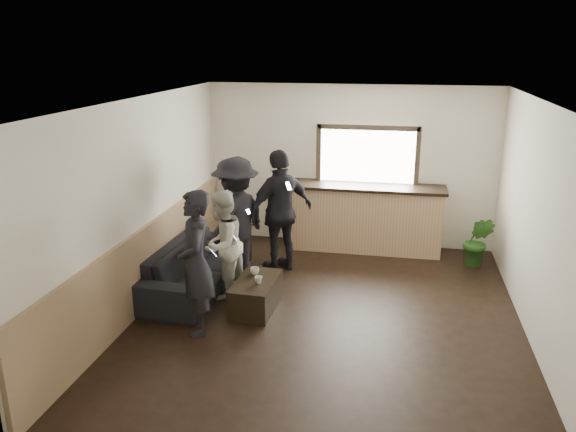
% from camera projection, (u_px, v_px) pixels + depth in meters
% --- Properties ---
extents(ground, '(5.00, 6.00, 0.01)m').
position_uv_depth(ground, '(326.00, 317.00, 7.39)').
color(ground, black).
extents(room_shell, '(5.01, 6.01, 2.80)m').
position_uv_depth(room_shell, '(270.00, 207.00, 7.09)').
color(room_shell, silver).
rests_on(room_shell, ground).
extents(bar_counter, '(2.70, 0.68, 2.13)m').
position_uv_depth(bar_counter, '(364.00, 214.00, 9.67)').
color(bar_counter, tan).
rests_on(bar_counter, ground).
extents(sofa, '(1.04, 2.37, 0.68)m').
position_uv_depth(sofa, '(197.00, 266.00, 8.19)').
color(sofa, black).
rests_on(sofa, ground).
extents(coffee_table, '(0.56, 0.95, 0.42)m').
position_uv_depth(coffee_table, '(256.00, 294.00, 7.57)').
color(coffee_table, black).
rests_on(coffee_table, ground).
extents(cup_a, '(0.13, 0.13, 0.10)m').
position_uv_depth(cup_a, '(255.00, 271.00, 7.69)').
color(cup_a, silver).
rests_on(cup_a, coffee_table).
extents(cup_b, '(0.14, 0.14, 0.10)m').
position_uv_depth(cup_b, '(259.00, 280.00, 7.40)').
color(cup_b, silver).
rests_on(cup_b, coffee_table).
extents(potted_plant, '(0.55, 0.49, 0.84)m').
position_uv_depth(potted_plant, '(478.00, 241.00, 8.97)').
color(potted_plant, '#2D6623').
rests_on(potted_plant, ground).
extents(person_a, '(0.65, 0.78, 1.81)m').
position_uv_depth(person_a, '(196.00, 263.00, 6.79)').
color(person_a, black).
rests_on(person_a, ground).
extents(person_b, '(0.73, 0.86, 1.54)m').
position_uv_depth(person_b, '(222.00, 245.00, 7.80)').
color(person_b, beige).
rests_on(person_b, ground).
extents(person_c, '(1.10, 1.38, 1.87)m').
position_uv_depth(person_c, '(236.00, 218.00, 8.43)').
color(person_c, black).
rests_on(person_c, ground).
extents(person_d, '(1.13, 1.14, 1.93)m').
position_uv_depth(person_d, '(281.00, 212.00, 8.66)').
color(person_d, black).
rests_on(person_d, ground).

